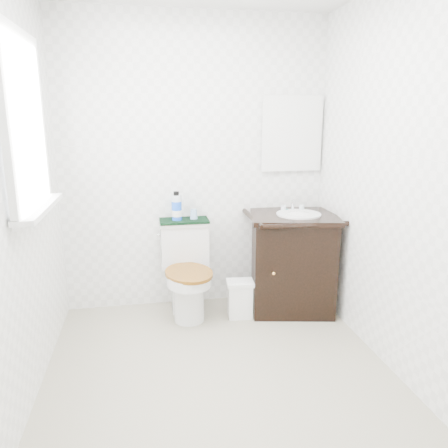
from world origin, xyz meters
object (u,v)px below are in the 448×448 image
object	(u,v)px
cup	(194,214)
trash_bin	(240,299)
vanity	(292,259)
mouthwash_bottle	(177,207)
toilet	(187,275)

from	to	relation	value
cup	trash_bin	bearing A→B (deg)	-41.26
trash_bin	cup	distance (m)	0.79
vanity	mouthwash_bottle	bearing A→B (deg)	168.83
toilet	vanity	distance (m)	0.89
trash_bin	cup	size ratio (longest dim) A/B	3.87
toilet	cup	xyz separation A→B (m)	(0.08, 0.13, 0.48)
mouthwash_bottle	toilet	bearing A→B (deg)	-63.72
mouthwash_bottle	cup	distance (m)	0.16
mouthwash_bottle	vanity	bearing A→B (deg)	-11.17
mouthwash_bottle	cup	size ratio (longest dim) A/B	2.96
vanity	cup	distance (m)	0.90
toilet	cup	world-z (taller)	cup
cup	vanity	bearing A→B (deg)	-13.92
vanity	mouthwash_bottle	xyz separation A→B (m)	(-0.94, 0.19, 0.45)
toilet	trash_bin	distance (m)	0.48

